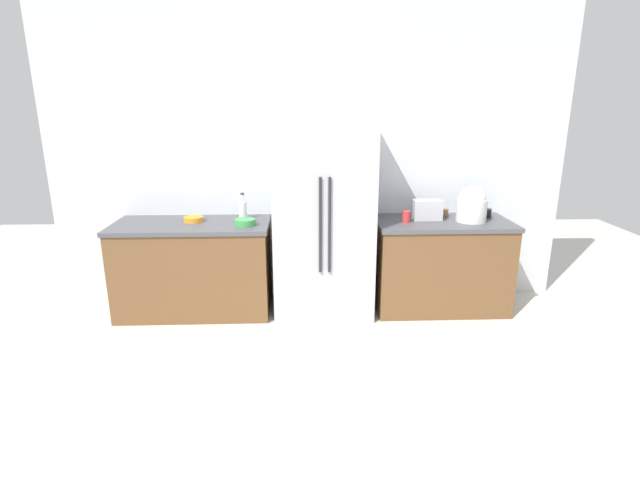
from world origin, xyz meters
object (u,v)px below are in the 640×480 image
object	(u,v)px
refrigerator	(323,216)
cup_a	(406,217)
cup_c	(486,213)
bowl_a	(245,222)
bowl_b	(194,219)
cup_b	(444,213)
toaster	(427,210)
bottle_a	(243,209)
rice_cooker	(472,205)

from	to	relation	value
refrigerator	cup_a	world-z (taller)	refrigerator
cup_c	bowl_a	world-z (taller)	cup_c
refrigerator	bowl_b	distance (m)	1.22
cup_a	cup_b	size ratio (longest dim) A/B	1.33
toaster	cup_a	xyz separation A→B (m)	(-0.22, -0.10, -0.04)
bottle_a	cup_b	bearing A→B (deg)	0.82
refrigerator	bowl_b	world-z (taller)	refrigerator
toaster	cup_c	world-z (taller)	toaster
cup_b	bowl_a	size ratio (longest dim) A/B	0.43
cup_a	bottle_a	bearing A→B (deg)	173.18
bottle_a	cup_b	distance (m)	1.97
bowl_a	cup_b	bearing A→B (deg)	8.32
cup_c	refrigerator	bearing A→B (deg)	-174.84
refrigerator	cup_b	size ratio (longest dim) A/B	23.42
cup_a	cup_b	distance (m)	0.47
refrigerator	bottle_a	world-z (taller)	refrigerator
cup_a	bowl_b	xyz separation A→B (m)	(-2.00, 0.10, -0.03)
refrigerator	bottle_a	size ratio (longest dim) A/B	7.37
toaster	rice_cooker	size ratio (longest dim) A/B	0.81
toaster	rice_cooker	distance (m)	0.41
cup_a	rice_cooker	bearing A→B (deg)	0.97
refrigerator	cup_b	bearing A→B (deg)	9.14
bottle_a	toaster	bearing A→B (deg)	-2.62
toaster	bowl_a	bearing A→B (deg)	-174.28
cup_b	bowl_a	bearing A→B (deg)	-171.68
cup_a	cup_c	bearing A→B (deg)	11.26
toaster	refrigerator	bearing A→B (deg)	-175.15
cup_a	cup_c	xyz separation A→B (m)	(0.83, 0.16, -0.01)
toaster	cup_a	distance (m)	0.25
toaster	cup_b	distance (m)	0.24
bowl_a	cup_a	bearing A→B (deg)	2.60
bowl_b	cup_b	bearing A→B (deg)	2.72
cup_a	bowl_a	size ratio (longest dim) A/B	0.57
rice_cooker	bowl_a	distance (m)	2.12
bottle_a	bowl_b	world-z (taller)	bottle_a
cup_b	cup_c	bearing A→B (deg)	-6.82
refrigerator	bowl_a	world-z (taller)	refrigerator
refrigerator	cup_c	size ratio (longest dim) A/B	20.36
bowl_a	bottle_a	bearing A→B (deg)	100.44
refrigerator	toaster	xyz separation A→B (m)	(1.00, 0.09, 0.04)
refrigerator	toaster	distance (m)	1.01
rice_cooker	cup_a	xyz separation A→B (m)	(-0.62, -0.01, -0.11)
cup_c	bottle_a	bearing A→B (deg)	179.51
cup_a	cup_c	world-z (taller)	cup_a
refrigerator	bowl_b	bearing A→B (deg)	176.32
cup_b	bowl_b	world-z (taller)	cup_b
cup_b	bowl_b	size ratio (longest dim) A/B	0.44
rice_cooker	cup_c	world-z (taller)	rice_cooker
cup_c	toaster	bearing A→B (deg)	-174.32
refrigerator	toaster	bearing A→B (deg)	4.85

